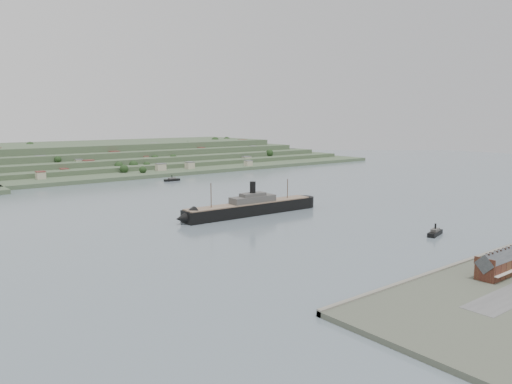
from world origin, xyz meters
TOP-DOWN VIEW (x-y plane):
  - ground at (0.00, 0.00)m, footprint 1400.00×1400.00m
  - far_peninsula at (27.91, 393.10)m, footprint 760.00×309.00m
  - steamship at (-22.35, 3.95)m, footprint 112.89×16.87m
  - tugboat at (24.74, -108.39)m, footprint 15.75×7.73m
  - ferry_east at (27.49, 196.59)m, footprint 16.84×5.14m

SIDE VIEW (x-z plane):
  - ground at x=0.00m, z-range 0.00..0.00m
  - ferry_east at x=27.49m, z-range -1.62..4.64m
  - tugboat at x=24.74m, z-range -1.75..5.10m
  - steamship at x=-22.35m, z-range -8.54..18.54m
  - far_peninsula at x=27.91m, z-range -3.12..26.88m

